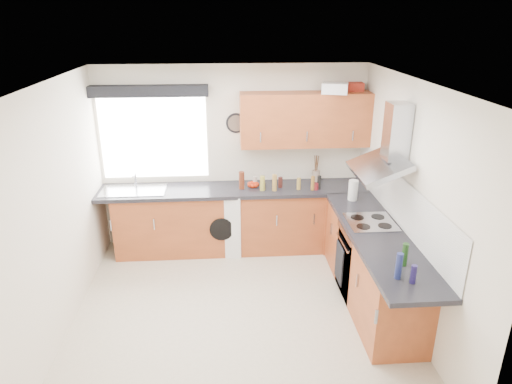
{
  "coord_description": "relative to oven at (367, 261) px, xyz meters",
  "views": [
    {
      "loc": [
        -0.12,
        -4.22,
        3.09
      ],
      "look_at": [
        0.25,
        0.85,
        1.1
      ],
      "focal_mm": 32.0,
      "sensor_mm": 36.0,
      "label": 1
    }
  ],
  "objects": [
    {
      "name": "wall_clock",
      "position": [
        -1.45,
        1.48,
        1.3
      ],
      "size": [
        0.27,
        0.04,
        0.27
      ],
      "primitive_type": "cylinder",
      "rotation": [
        1.57,
        0.0,
        0.0
      ],
      "color": "black",
      "rests_on": "wall_back"
    },
    {
      "name": "wall_front",
      "position": [
        -1.5,
        -2.1,
        0.82
      ],
      "size": [
        3.6,
        0.02,
        2.5
      ],
      "primitive_type": "cube",
      "color": "silver",
      "rests_on": "ground_plane"
    },
    {
      "name": "washing_machine",
      "position": [
        -1.68,
        1.22,
        0.01
      ],
      "size": [
        0.69,
        0.67,
        0.88
      ],
      "primitive_type": "cube",
      "rotation": [
        0.0,
        0.0,
        -0.16
      ],
      "color": "silver",
      "rests_on": "ground_plane"
    },
    {
      "name": "sink",
      "position": [
        -2.83,
        1.2,
        0.52
      ],
      "size": [
        0.84,
        0.46,
        0.1
      ],
      "primitive_type": null,
      "color": "#A4A8B5",
      "rests_on": "worktop_back"
    },
    {
      "name": "kitchen_roll",
      "position": [
        -0.02,
        0.68,
        0.61
      ],
      "size": [
        0.15,
        0.15,
        0.26
      ],
      "primitive_type": "cylinder",
      "rotation": [
        0.0,
        0.0,
        0.29
      ],
      "color": "silver",
      "rests_on": "worktop_right"
    },
    {
      "name": "utensil_pot",
      "position": [
        -0.35,
        1.4,
        0.56
      ],
      "size": [
        0.13,
        0.13,
        0.15
      ],
      "primitive_type": "cylinder",
      "rotation": [
        0.0,
        0.0,
        -0.19
      ],
      "color": "gray",
      "rests_on": "worktop_back"
    },
    {
      "name": "jar_0",
      "position": [
        -1.4,
        1.17,
        0.6
      ],
      "size": [
        0.07,
        0.07,
        0.24
      ],
      "primitive_type": "cylinder",
      "color": "#592412",
      "rests_on": "worktop_back"
    },
    {
      "name": "upper_cabinets",
      "position": [
        -0.55,
        1.32,
        1.38
      ],
      "size": [
        1.7,
        0.35,
        0.7
      ],
      "primitive_type": "cube",
      "color": "brown",
      "rests_on": "wall_back"
    },
    {
      "name": "tomato_cluster",
      "position": [
        -1.24,
        1.23,
        0.52
      ],
      "size": [
        0.17,
        0.17,
        0.06
      ],
      "primitive_type": null,
      "rotation": [
        0.0,
        0.0,
        0.28
      ],
      "color": "#B92509",
      "rests_on": "worktop_back"
    },
    {
      "name": "base_cab_corner",
      "position": [
        0.0,
        1.2,
        0.01
      ],
      "size": [
        0.6,
        0.6,
        0.86
      ],
      "primitive_type": "cube",
      "color": "brown",
      "rests_on": "ground_plane"
    },
    {
      "name": "worktop_right",
      "position": [
        0.0,
        -0.3,
        0.46
      ],
      "size": [
        0.62,
        2.42,
        0.05
      ],
      "primitive_type": "cube",
      "color": "black",
      "rests_on": "base_cab_right"
    },
    {
      "name": "jar_8",
      "position": [
        -0.97,
        1.07,
        0.6
      ],
      "size": [
        0.06,
        0.06,
        0.22
      ],
      "primitive_type": "cylinder",
      "color": "olive",
      "rests_on": "worktop_back"
    },
    {
      "name": "splashback",
      "position": [
        0.29,
        0.0,
        0.75
      ],
      "size": [
        0.01,
        3.0,
        0.54
      ],
      "primitive_type": "cube",
      "color": "white",
      "rests_on": "wall_right"
    },
    {
      "name": "oven",
      "position": [
        0.0,
        0.0,
        0.0
      ],
      "size": [
        0.56,
        0.58,
        0.85
      ],
      "primitive_type": "cube",
      "color": "black",
      "rests_on": "ground_plane"
    },
    {
      "name": "hob_plate",
      "position": [
        0.0,
        0.0,
        0.49
      ],
      "size": [
        0.52,
        0.52,
        0.01
      ],
      "primitive_type": "cube",
      "color": "#A4A8B5",
      "rests_on": "worktop_right"
    },
    {
      "name": "jar_5",
      "position": [
        -1.21,
        1.29,
        0.55
      ],
      "size": [
        0.06,
        0.06,
        0.12
      ],
      "primitive_type": "cylinder",
      "color": "#A59A8D",
      "rests_on": "worktop_back"
    },
    {
      "name": "worktop_back",
      "position": [
        -1.5,
        1.2,
        0.46
      ],
      "size": [
        3.6,
        0.62,
        0.05
      ],
      "primitive_type": "cube",
      "color": "black",
      "rests_on": "base_cab_back"
    },
    {
      "name": "window",
      "position": [
        -2.55,
        1.49,
        1.12
      ],
      "size": [
        1.4,
        0.02,
        1.1
      ],
      "primitive_type": "cube",
      "color": "silver",
      "rests_on": "wall_back"
    },
    {
      "name": "jar_1",
      "position": [
        -1.1,
        1.13,
        0.53
      ],
      "size": [
        0.05,
        0.05,
        0.1
      ],
      "primitive_type": "cylinder",
      "color": "#32281B",
      "rests_on": "worktop_back"
    },
    {
      "name": "storage_box",
      "position": [
        0.1,
        1.42,
        1.78
      ],
      "size": [
        0.24,
        0.21,
        0.11
      ],
      "primitive_type": "cube",
      "rotation": [
        0.0,
        0.0,
        -0.08
      ],
      "color": "#A5291A",
      "rests_on": "upper_cabinets"
    },
    {
      "name": "ground_plane",
      "position": [
        -1.5,
        -0.3,
        -0.42
      ],
      "size": [
        3.6,
        3.6,
        0.0
      ],
      "primitive_type": "plane",
      "color": "beige"
    },
    {
      "name": "extractor_hood",
      "position": [
        0.1,
        -0.0,
        1.34
      ],
      "size": [
        0.52,
        0.78,
        0.66
      ],
      "primitive_type": null,
      "color": "#A4A8B5",
      "rests_on": "wall_right"
    },
    {
      "name": "wall_left",
      "position": [
        -3.3,
        -0.3,
        0.82
      ],
      "size": [
        0.02,
        3.6,
        2.5
      ],
      "primitive_type": "cube",
      "color": "silver",
      "rests_on": "ground_plane"
    },
    {
      "name": "jar_6",
      "position": [
        -0.46,
        1.05,
        0.58
      ],
      "size": [
        0.05,
        0.05,
        0.19
      ],
      "primitive_type": "cylinder",
      "color": "brown",
      "rests_on": "worktop_back"
    },
    {
      "name": "jar_9",
      "position": [
        -0.88,
        1.18,
        0.56
      ],
      "size": [
        0.06,
        0.06,
        0.14
      ],
      "primitive_type": "cylinder",
      "color": "#3A1814",
      "rests_on": "worktop_back"
    },
    {
      "name": "bottle_1",
      "position": [
        -0.12,
        -1.14,
        0.61
      ],
      "size": [
        0.06,
        0.06,
        0.25
      ],
      "primitive_type": "cylinder",
      "color": "navy",
      "rests_on": "worktop_right"
    },
    {
      "name": "wall_right",
      "position": [
        0.3,
        -0.3,
        0.82
      ],
      "size": [
        0.02,
        3.6,
        2.5
      ],
      "primitive_type": "cube",
      "color": "silver",
      "rests_on": "ground_plane"
    },
    {
      "name": "casserole",
      "position": [
        -0.2,
        1.22,
        1.79
      ],
      "size": [
        0.37,
        0.31,
        0.13
      ],
      "primitive_type": "cube",
      "rotation": [
        0.0,
        0.0,
        -0.29
      ],
      "color": "silver",
      "rests_on": "upper_cabinets"
    },
    {
      "name": "base_cab_back",
      "position": [
        -1.6,
        1.21,
        0.01
      ],
      "size": [
        3.0,
        0.58,
        0.86
      ],
      "primitive_type": "cube",
      "color": "brown",
      "rests_on": "ground_plane"
    },
    {
      "name": "jar_7",
      "position": [
        -1.13,
        1.09,
        0.58
      ],
      "size": [
        0.06,
        0.06,
        0.2
      ],
      "primitive_type": "cylinder",
      "color": "#A29837",
      "rests_on": "worktop_back"
    },
    {
      "name": "bottle_0",
      "position": [
        0.02,
        -0.93,
        0.6
      ],
      "size": [
        0.06,
        0.06,
        0.22
      ],
      "primitive_type": "cylinder",
      "color": "#183A14",
      "rests_on": "worktop_right"
    },
    {
      "name": "window_blind",
      "position": [
        -2.55,
        1.4,
        1.76
      ],
      "size": [
        1.5,
        0.18,
        0.14
      ],
      "primitive_type": "cube",
      "color": "black",
      "rests_on": "wall_back"
    },
    {
      "name": "base_cab_right",
      "position": [
        0.01,
        -0.15,
        0.01
      ],
      "size": [
        0.58,
        2.1,
        0.86
      ],
      "primitive_type": "cube",
      "color": "brown",
      "rests_on": "ground_plane"
    },
    {
      "name": "jar_4",
      "position": [
        -0.42,
        1.07,
        0.53
      ],
      "size": [
        0.07,
        0.07,
        0.09
      ],
      "primitive_type": "cylinder",
      "color": "maroon",
      "rests_on": "worktop_back"
    },
    {
      "name": "jar_3",
      "position": [
        -0.64,
        1.09,
        0.56
      ],
      "size": [
        0.05,
        0.05,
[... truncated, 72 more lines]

